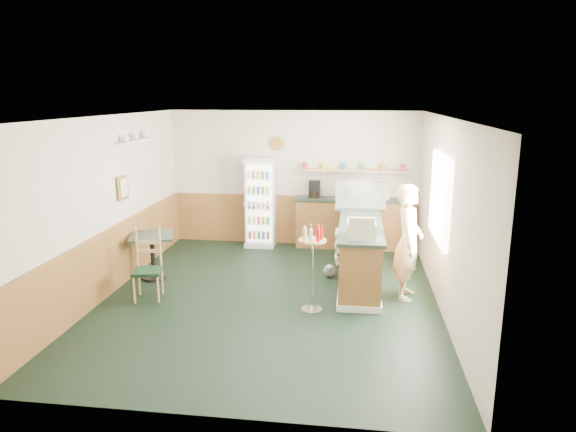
% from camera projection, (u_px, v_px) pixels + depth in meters
% --- Properties ---
extents(ground, '(6.00, 6.00, 0.00)m').
position_uv_depth(ground, '(269.00, 297.00, 7.79)').
color(ground, black).
rests_on(ground, ground).
extents(room_envelope, '(5.04, 6.02, 2.72)m').
position_uv_depth(room_envelope, '(262.00, 190.00, 8.17)').
color(room_envelope, beige).
rests_on(room_envelope, ground).
extents(service_counter, '(0.68, 3.01, 1.01)m').
position_uv_depth(service_counter, '(360.00, 251.00, 8.55)').
color(service_counter, olive).
rests_on(service_counter, ground).
extents(back_counter, '(2.24, 0.42, 1.69)m').
position_uv_depth(back_counter, '(351.00, 221.00, 10.22)').
color(back_counter, olive).
rests_on(back_counter, ground).
extents(drinks_fridge, '(0.59, 0.52, 1.78)m').
position_uv_depth(drinks_fridge, '(260.00, 202.00, 10.31)').
color(drinks_fridge, silver).
rests_on(drinks_fridge, ground).
extents(display_case, '(0.89, 0.47, 0.51)m').
position_uv_depth(display_case, '(361.00, 195.00, 9.11)').
color(display_case, silver).
rests_on(display_case, service_counter).
extents(cash_register, '(0.41, 0.43, 0.23)m').
position_uv_depth(cash_register, '(361.00, 230.00, 7.30)').
color(cash_register, beige).
rests_on(cash_register, service_counter).
extents(shopkeeper, '(0.50, 0.63, 1.74)m').
position_uv_depth(shopkeeper, '(408.00, 242.00, 7.61)').
color(shopkeeper, tan).
rests_on(shopkeeper, ground).
extents(condiment_stand, '(0.39, 0.39, 1.22)m').
position_uv_depth(condiment_stand, '(312.00, 256.00, 7.14)').
color(condiment_stand, silver).
rests_on(condiment_stand, ground).
extents(newspaper_rack, '(0.10, 0.48, 0.56)m').
position_uv_depth(newspaper_rack, '(338.00, 247.00, 8.59)').
color(newspaper_rack, black).
rests_on(newspaper_rack, ground).
extents(cafe_table, '(0.87, 0.87, 0.76)m').
position_uv_depth(cafe_table, '(152.00, 248.00, 8.47)').
color(cafe_table, black).
rests_on(cafe_table, ground).
extents(cafe_chair, '(0.47, 0.47, 1.09)m').
position_uv_depth(cafe_chair, '(149.00, 261.00, 7.70)').
color(cafe_chair, black).
rests_on(cafe_chair, ground).
extents(dog_doorstop, '(0.20, 0.26, 0.25)m').
position_uv_depth(dog_doorstop, '(330.00, 270.00, 8.65)').
color(dog_doorstop, gray).
rests_on(dog_doorstop, ground).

